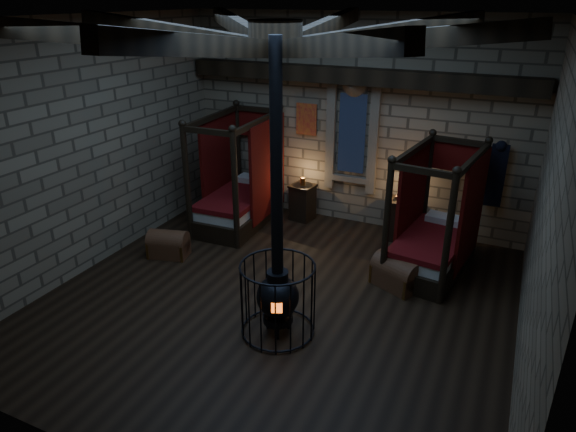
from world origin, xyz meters
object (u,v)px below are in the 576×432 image
at_px(stove, 278,293).
at_px(bed_left, 240,197).
at_px(trunk_left, 168,244).
at_px(trunk_right, 396,273).
at_px(bed_right, 433,240).

bearing_deg(stove, bed_left, 103.93).
bearing_deg(trunk_left, stove, -38.24).
height_order(bed_left, trunk_left, bed_left).
bearing_deg(trunk_right, stove, -97.39).
bearing_deg(bed_left, trunk_left, -104.75).
xyz_separation_m(trunk_left, trunk_right, (4.09, 0.68, 0.02)).
bearing_deg(trunk_right, trunk_left, -145.72).
xyz_separation_m(trunk_right, stove, (-1.23, -1.94, 0.40)).
distance_m(bed_left, stove, 4.00).
xyz_separation_m(bed_right, stove, (-1.63, -2.86, 0.11)).
height_order(bed_left, stove, stove).
bearing_deg(bed_right, trunk_right, -106.56).
relative_size(bed_right, trunk_right, 2.45).
height_order(bed_left, bed_right, bed_left).
height_order(bed_left, trunk_right, bed_left).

